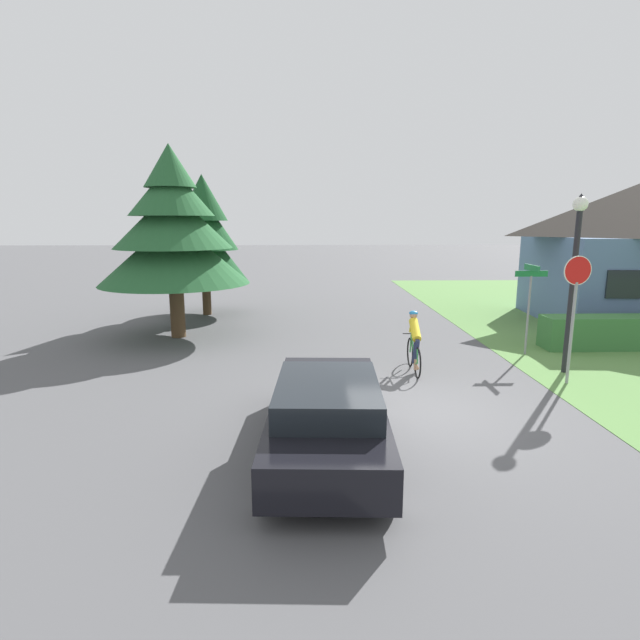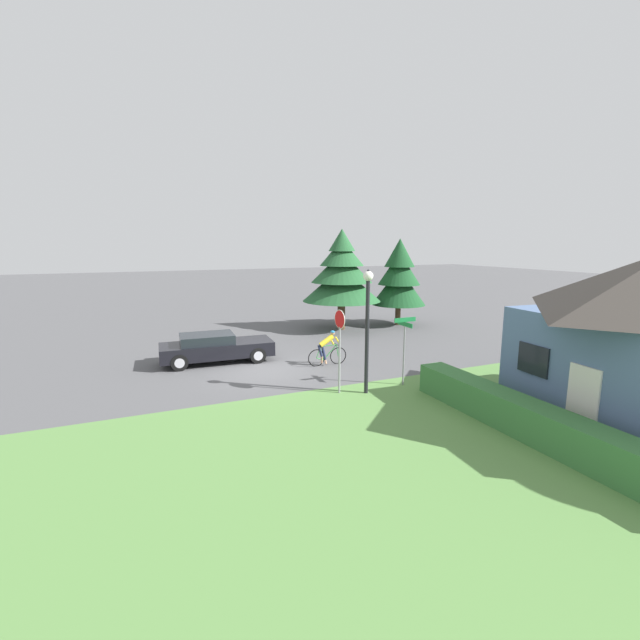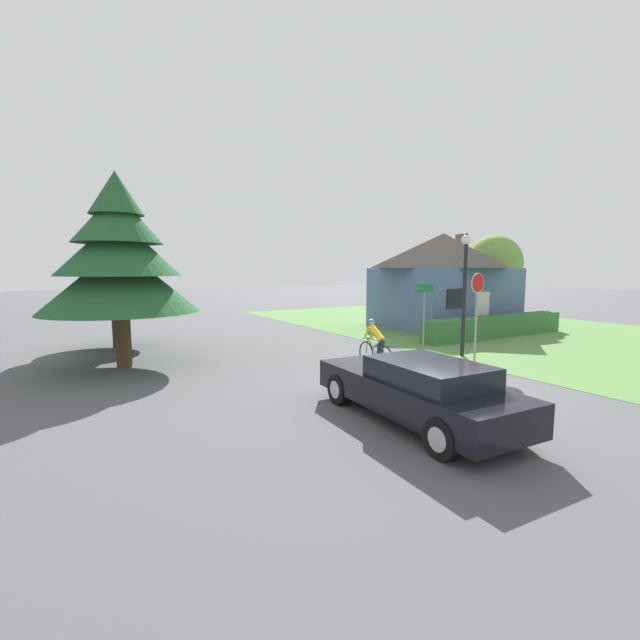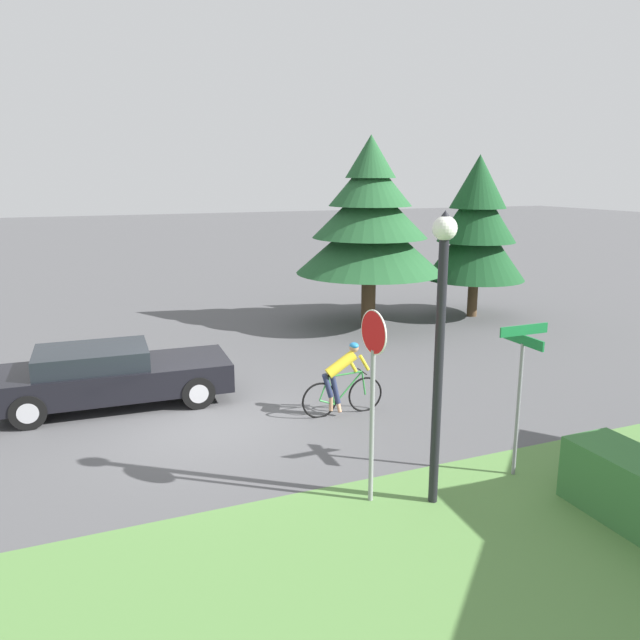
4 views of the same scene
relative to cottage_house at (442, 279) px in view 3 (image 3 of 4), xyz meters
name	(u,v)px [view 3 (image 3 of 4)]	position (x,y,z in m)	size (l,w,h in m)	color
ground_plane	(424,390)	(-9.86, -8.83, -2.60)	(140.00, 140.00, 0.00)	#515154
grass_verge_right	(540,335)	(1.44, -4.83, -2.60)	(16.00, 36.00, 0.01)	#568442
cottage_house	(442,279)	(0.00, 0.00, 0.00)	(7.04, 6.47, 5.08)	slate
hedge_row	(495,326)	(-0.72, -3.99, -2.12)	(8.57, 0.90, 0.97)	#387038
sedan_left_lane	(417,390)	(-11.64, -10.42, -1.95)	(2.01, 4.87, 1.29)	black
cyclist	(376,344)	(-9.29, -6.10, -1.88)	(0.44, 1.77, 1.52)	black
stop_sign	(477,301)	(-5.94, -7.15, -0.56)	(0.65, 0.08, 2.95)	gray
street_lamp	(465,277)	(-5.56, -6.30, 0.20)	(0.34, 0.34, 4.33)	black
street_name_sign	(424,304)	(-5.80, -4.60, -0.84)	(0.90, 0.90, 2.52)	gray
conifer_tall_near	(119,259)	(-16.11, -2.07, 0.78)	(4.68, 4.68, 6.02)	#4C3823
conifer_tall_far	(114,269)	(-15.94, 1.89, 0.49)	(3.38, 3.38, 5.47)	#4C3823
deciduous_tree_right	(494,264)	(4.68, 0.34, 0.83)	(3.23, 3.23, 5.15)	#4C3823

